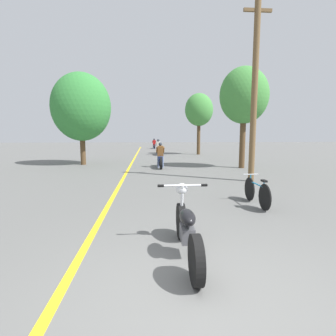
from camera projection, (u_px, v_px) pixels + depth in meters
name	position (u px, v px, depth m)	size (l,w,h in m)	color
ground_plane	(201.00, 297.00, 3.11)	(120.00, 120.00, 0.00)	#60605E
lane_stripe_center	(130.00, 166.00, 15.87)	(0.14, 48.00, 0.01)	yellow
utility_pole	(255.00, 89.00, 10.33)	(1.10, 0.24, 7.21)	brown
roadside_tree_right_near	(244.00, 96.00, 14.54)	(2.72, 2.45, 5.63)	#513A23
roadside_tree_right_far	(199.00, 110.00, 24.53)	(2.63, 2.37, 5.72)	#513A23
roadside_tree_left	(81.00, 107.00, 16.21)	(3.64, 3.27, 5.69)	#513A23
motorcycle_foreground	(187.00, 229.00, 4.13)	(0.88, 2.19, 1.06)	black
motorcycle_rider_lead	(160.00, 158.00, 15.16)	(0.50, 2.19, 1.46)	black
motorcycle_rider_mid	(158.00, 149.00, 24.37)	(0.50, 2.12, 1.47)	black
motorcycle_rider_far	(154.00, 145.00, 35.36)	(0.50, 2.06, 1.36)	black
bicycle_parked	(257.00, 192.00, 7.11)	(0.44, 1.68, 0.79)	black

